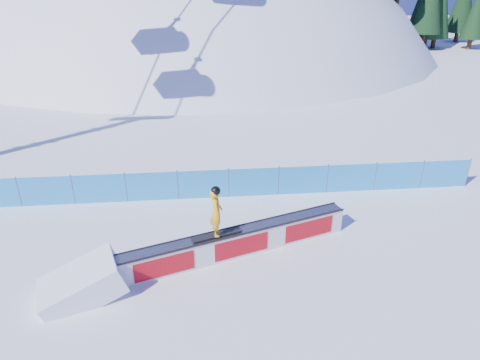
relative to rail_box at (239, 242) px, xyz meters
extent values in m
plane|color=white|center=(-1.03, -0.61, -0.45)|extent=(160.00, 160.00, 0.00)
sphere|color=white|center=(-1.03, 41.39, -18.45)|extent=(64.00, 64.00, 64.00)
cylinder|color=#362115|center=(22.12, 43.18, 4.17)|extent=(0.50, 0.50, 1.40)
cylinder|color=#362115|center=(24.09, 41.95, 1.97)|extent=(0.50, 0.50, 1.40)
cylinder|color=#362115|center=(27.67, 39.89, 0.15)|extent=(0.50, 0.50, 1.40)
cone|color=black|center=(27.67, 39.89, 4.58)|extent=(3.37, 3.37, 7.66)
cylinder|color=#362115|center=(28.41, 39.70, 0.15)|extent=(0.50, 0.50, 1.40)
cone|color=black|center=(28.41, 39.70, 4.80)|extent=(3.56, 3.56, 8.09)
cylinder|color=#362115|center=(29.29, 39.79, 0.15)|extent=(0.50, 0.50, 1.40)
cylinder|color=#362115|center=(32.17, 43.32, 0.15)|extent=(0.50, 0.50, 1.40)
cylinder|color=#362115|center=(32.81, 43.16, 0.15)|extent=(0.50, 0.50, 1.40)
cone|color=black|center=(32.81, 43.16, 4.21)|extent=(3.04, 3.04, 6.91)
cube|color=#2183CE|center=(-1.03, 3.89, 0.15)|extent=(22.00, 0.03, 1.20)
cylinder|color=#414F76|center=(-8.03, 3.89, 0.20)|extent=(0.05, 0.05, 1.30)
cylinder|color=#414F76|center=(-6.03, 3.89, 0.20)|extent=(0.05, 0.05, 1.30)
cylinder|color=#414F76|center=(-4.03, 3.89, 0.20)|extent=(0.05, 0.05, 1.30)
cylinder|color=#414F76|center=(-2.03, 3.89, 0.20)|extent=(0.05, 0.05, 1.30)
cylinder|color=#414F76|center=(-0.03, 3.89, 0.20)|extent=(0.05, 0.05, 1.30)
cylinder|color=#414F76|center=(1.97, 3.89, 0.20)|extent=(0.05, 0.05, 1.30)
cylinder|color=#414F76|center=(3.97, 3.89, 0.20)|extent=(0.05, 0.05, 1.30)
cylinder|color=#414F76|center=(5.97, 3.89, 0.20)|extent=(0.05, 0.05, 1.30)
cylinder|color=#414F76|center=(7.97, 3.89, 0.20)|extent=(0.05, 0.05, 1.30)
cylinder|color=#414F76|center=(9.97, 3.89, 0.20)|extent=(0.05, 0.05, 1.30)
cube|color=silver|center=(0.00, 0.00, -0.02)|extent=(7.35, 2.85, 0.85)
cube|color=gray|center=(0.00, 0.00, 0.42)|extent=(7.28, 2.85, 0.04)
cube|color=black|center=(0.08, -0.24, 0.43)|extent=(7.21, 2.43, 0.06)
cube|color=black|center=(-0.08, 0.24, 0.43)|extent=(7.21, 2.43, 0.06)
cube|color=red|center=(0.08, -0.23, -0.02)|extent=(6.84, 2.30, 0.64)
cube|color=red|center=(-0.08, 0.23, -0.02)|extent=(6.84, 2.30, 0.64)
cube|color=black|center=(-0.69, -0.23, 0.48)|extent=(1.59, 0.77, 0.03)
imported|color=orange|center=(-0.69, -0.23, 1.26)|extent=(0.40, 0.58, 1.53)
sphere|color=black|center=(-0.69, -0.23, 1.98)|extent=(0.29, 0.29, 0.29)
camera|label=1|loc=(-1.05, -11.25, 7.70)|focal=32.00mm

